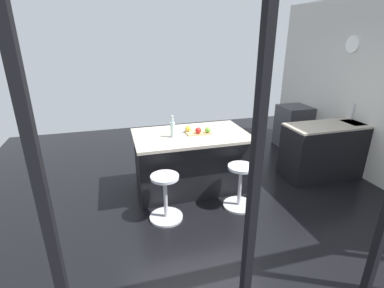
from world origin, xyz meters
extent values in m
plane|color=black|center=(0.00, 0.00, 0.00)|extent=(7.31, 7.31, 0.00)
cube|color=black|center=(0.52, 2.42, 1.35)|extent=(0.05, 0.06, 2.59)
cube|color=black|center=(1.55, 2.42, 1.35)|extent=(0.05, 0.06, 2.59)
cube|color=beige|center=(-2.81, 0.00, 1.44)|extent=(0.12, 4.84, 2.88)
cylinder|color=white|center=(-2.74, -0.48, 2.13)|extent=(0.03, 0.28, 0.28)
cube|color=black|center=(-2.46, -0.02, 0.44)|extent=(2.01, 0.60, 0.88)
cube|color=#9E9384|center=(-2.46, -0.02, 0.89)|extent=(2.01, 0.60, 0.03)
cube|color=#38383D|center=(-2.71, -0.02, 0.85)|extent=(0.44, 0.36, 0.12)
cylinder|color=#B7B7BC|center=(-2.71, -0.17, 1.05)|extent=(0.02, 0.02, 0.28)
cube|color=#38383D|center=(-2.46, -1.38, 0.44)|extent=(0.60, 0.60, 0.88)
cube|color=black|center=(-2.46, -1.08, 0.40)|extent=(0.44, 0.01, 0.32)
cube|color=black|center=(0.15, -0.21, 0.44)|extent=(1.61, 0.82, 0.88)
cube|color=#9E9384|center=(0.15, -0.16, 0.90)|extent=(1.67, 1.02, 0.04)
cylinder|color=#B7B7BC|center=(-0.37, 0.48, 0.01)|extent=(0.44, 0.44, 0.03)
cylinder|color=#B7B7BC|center=(-0.37, 0.48, 0.31)|extent=(0.05, 0.05, 0.57)
cylinder|color=silver|center=(-0.37, 0.48, 0.61)|extent=(0.36, 0.36, 0.04)
cylinder|color=#B7B7BC|center=(0.68, 0.48, 0.01)|extent=(0.44, 0.44, 0.03)
cylinder|color=#B7B7BC|center=(0.68, 0.48, 0.31)|extent=(0.05, 0.05, 0.57)
cylinder|color=silver|center=(0.68, 0.48, 0.61)|extent=(0.36, 0.36, 0.04)
cube|color=tan|center=(0.04, -0.17, 0.93)|extent=(0.36, 0.24, 0.02)
sphere|color=#609E2D|center=(-0.08, -0.10, 0.98)|extent=(0.08, 0.08, 0.08)
sphere|color=red|center=(0.06, -0.10, 0.98)|extent=(0.09, 0.09, 0.09)
sphere|color=gold|center=(0.18, -0.24, 0.98)|extent=(0.08, 0.08, 0.08)
cylinder|color=silver|center=(0.44, -0.10, 1.03)|extent=(0.06, 0.06, 0.22)
cylinder|color=silver|center=(0.44, -0.10, 1.18)|extent=(0.03, 0.03, 0.08)
cylinder|color=#B7B7BC|center=(0.44, -0.10, 1.23)|extent=(0.03, 0.03, 0.02)
camera|label=1|loc=(1.21, 3.64, 2.28)|focal=26.70mm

